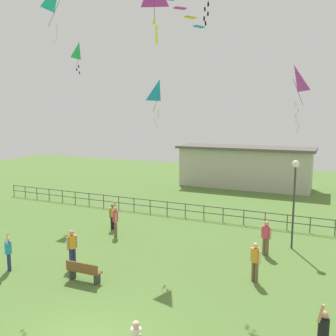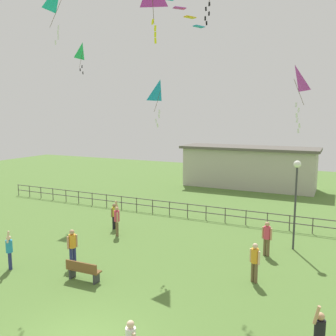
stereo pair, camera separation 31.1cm
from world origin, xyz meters
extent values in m
cylinder|color=#38383D|center=(4.73, 10.96, 2.11)|extent=(0.10, 0.10, 4.22)
sphere|color=white|center=(4.73, 10.96, 4.37)|extent=(0.36, 0.36, 0.36)
cube|color=brown|center=(-2.62, 3.55, 0.45)|extent=(1.51, 0.46, 0.06)
cube|color=brown|center=(-2.61, 3.37, 0.67)|extent=(1.50, 0.12, 0.36)
cube|color=#333338|center=(-3.22, 3.52, 0.23)|extent=(0.08, 0.36, 0.45)
cube|color=#333338|center=(-2.02, 3.57, 0.23)|extent=(0.08, 0.36, 0.45)
cylinder|color=brown|center=(-4.56, 8.89, 0.43)|extent=(0.15, 0.15, 0.85)
cylinder|color=brown|center=(-4.45, 8.76, 0.43)|extent=(0.15, 0.15, 0.85)
cylinder|color=#D83F59|center=(-4.51, 8.83, 1.15)|extent=(0.31, 0.31, 0.60)
sphere|color=tan|center=(-4.51, 8.83, 1.57)|extent=(0.23, 0.23, 0.23)
cylinder|color=tan|center=(-4.61, 9.01, 1.69)|extent=(0.23, 0.22, 0.58)
cylinder|color=tan|center=(-4.37, 8.67, 1.12)|extent=(0.09, 0.09, 0.57)
cylinder|color=navy|center=(-3.98, 4.59, 0.43)|extent=(0.15, 0.15, 0.86)
cylinder|color=navy|center=(-4.05, 4.43, 0.43)|extent=(0.15, 0.15, 0.86)
cylinder|color=orange|center=(-4.02, 4.51, 1.16)|extent=(0.31, 0.31, 0.61)
sphere|color=tan|center=(-4.02, 4.51, 1.58)|extent=(0.23, 0.23, 0.23)
cylinder|color=tan|center=(-3.94, 4.70, 1.12)|extent=(0.09, 0.09, 0.57)
cylinder|color=tan|center=(-4.10, 4.32, 1.12)|extent=(0.09, 0.09, 0.57)
cylinder|color=brown|center=(3.74, 9.46, 0.43)|extent=(0.15, 0.15, 0.86)
cylinder|color=brown|center=(3.58, 9.50, 0.43)|extent=(0.15, 0.15, 0.86)
cylinder|color=#D83F59|center=(3.66, 9.48, 1.17)|extent=(0.32, 0.32, 0.61)
sphere|color=tan|center=(3.66, 9.48, 1.59)|extent=(0.23, 0.23, 0.23)
cylinder|color=tan|center=(3.86, 9.43, 1.13)|extent=(0.09, 0.09, 0.58)
cylinder|color=tan|center=(3.45, 9.53, 1.13)|extent=(0.09, 0.09, 0.58)
sphere|color=beige|center=(1.97, -0.27, 1.40)|extent=(0.20, 0.20, 0.20)
cylinder|color=beige|center=(1.82, -0.17, 0.99)|extent=(0.08, 0.08, 0.51)
cylinder|color=brown|center=(3.67, 6.45, 0.42)|extent=(0.14, 0.14, 0.83)
cylinder|color=brown|center=(3.81, 6.38, 0.42)|extent=(0.14, 0.14, 0.83)
cylinder|color=orange|center=(3.74, 6.42, 1.13)|extent=(0.31, 0.31, 0.59)
sphere|color=beige|center=(3.74, 6.42, 1.54)|extent=(0.22, 0.22, 0.22)
cylinder|color=beige|center=(3.55, 6.50, 1.09)|extent=(0.09, 0.09, 0.56)
cylinder|color=beige|center=(3.92, 6.33, 1.09)|extent=(0.09, 0.09, 0.56)
cylinder|color=black|center=(6.38, 2.15, 1.07)|extent=(0.29, 0.29, 0.56)
sphere|color=tan|center=(6.38, 2.15, 1.46)|extent=(0.21, 0.21, 0.21)
cylinder|color=tan|center=(6.29, 1.97, 1.57)|extent=(0.20, 0.13, 0.54)
cylinder|color=tan|center=(6.43, 2.33, 1.04)|extent=(0.09, 0.09, 0.53)
cylinder|color=navy|center=(-6.21, 2.98, 0.39)|extent=(0.13, 0.13, 0.78)
cylinder|color=navy|center=(-6.34, 3.06, 0.39)|extent=(0.13, 0.13, 0.78)
cylinder|color=#268CBF|center=(-6.28, 3.02, 1.05)|extent=(0.28, 0.28, 0.55)
sphere|color=beige|center=(-6.28, 3.02, 1.43)|extent=(0.21, 0.21, 0.21)
cylinder|color=beige|center=(-6.14, 2.88, 1.54)|extent=(0.16, 0.18, 0.53)
cylinder|color=beige|center=(-6.44, 3.12, 1.02)|extent=(0.09, 0.09, 0.52)
cylinder|color=black|center=(-5.37, 9.74, 0.39)|extent=(0.13, 0.13, 0.78)
cylinder|color=black|center=(-5.32, 9.89, 0.39)|extent=(0.13, 0.13, 0.78)
cylinder|color=gold|center=(-5.35, 9.81, 1.06)|extent=(0.29, 0.29, 0.55)
sphere|color=#8C6647|center=(-5.35, 9.81, 1.44)|extent=(0.21, 0.21, 0.21)
cylinder|color=#8C6647|center=(-5.41, 9.63, 1.03)|extent=(0.09, 0.09, 0.53)
cylinder|color=#8C6647|center=(-5.29, 9.99, 1.03)|extent=(0.09, 0.09, 0.53)
cylinder|color=#4C381E|center=(0.16, 4.50, 10.63)|extent=(0.19, 0.49, 1.06)
cube|color=yellow|center=(0.15, 4.50, 10.11)|extent=(0.10, 0.04, 0.21)
cube|color=yellow|center=(0.23, 4.54, 9.89)|extent=(0.11, 0.03, 0.21)
cube|color=yellow|center=(0.23, 4.54, 9.67)|extent=(0.11, 0.05, 0.21)
cube|color=yellow|center=(0.23, 4.54, 9.45)|extent=(0.08, 0.03, 0.20)
cylinder|color=#4C381E|center=(-5.64, 5.90, 11.47)|extent=(0.80, 0.11, 1.31)
cube|color=white|center=(-5.57, 5.93, 10.78)|extent=(0.08, 0.03, 0.20)
cube|color=white|center=(-5.60, 5.91, 10.56)|extent=(0.09, 0.03, 0.20)
cube|color=white|center=(-5.60, 5.92, 10.34)|extent=(0.10, 0.05, 0.20)
cube|color=white|center=(-5.72, 5.86, 10.12)|extent=(0.09, 0.01, 0.20)
pyramid|color=#B22DB2|center=(4.65, 8.59, 8.26)|extent=(0.86, 1.04, 1.08)
cylinder|color=#4C381E|center=(4.87, 8.70, 7.72)|extent=(0.44, 0.24, 1.08)
cube|color=white|center=(4.79, 8.66, 7.19)|extent=(0.09, 0.05, 0.20)
cube|color=white|center=(4.89, 8.72, 6.97)|extent=(0.08, 0.03, 0.20)
cube|color=white|center=(4.82, 8.68, 6.75)|extent=(0.10, 0.04, 0.21)
cube|color=white|center=(4.85, 8.70, 6.53)|extent=(0.11, 0.04, 0.21)
cube|color=white|center=(4.95, 8.75, 6.31)|extent=(0.10, 0.03, 0.21)
cube|color=white|center=(4.91, 8.73, 6.09)|extent=(0.10, 0.03, 0.21)
pyramid|color=#1EB759|center=(-10.40, 13.71, 11.32)|extent=(0.42, 0.95, 1.13)
cylinder|color=#4C381E|center=(-10.57, 13.70, 10.76)|extent=(0.35, 0.04, 1.13)
cube|color=black|center=(-10.53, 13.72, 10.23)|extent=(0.10, 0.01, 0.20)
cube|color=black|center=(-10.65, 13.66, 10.01)|extent=(0.11, 0.05, 0.21)
cube|color=black|center=(-10.48, 13.74, 9.79)|extent=(0.09, 0.04, 0.20)
pyramid|color=#198CD1|center=(-1.37, 8.10, 7.92)|extent=(0.67, 0.84, 1.00)
cylinder|color=#4C381E|center=(-1.58, 8.17, 7.42)|extent=(0.44, 0.16, 1.00)
cube|color=white|center=(-1.49, 8.22, 6.93)|extent=(0.09, 0.02, 0.20)
cube|color=white|center=(-1.51, 8.21, 6.71)|extent=(0.10, 0.03, 0.21)
cube|color=white|center=(-1.64, 8.14, 6.49)|extent=(0.12, 0.04, 0.21)
cube|color=white|center=(-1.57, 8.18, 6.27)|extent=(0.10, 0.03, 0.20)
cube|color=black|center=(0.44, 9.77, 12.07)|extent=(0.09, 0.03, 0.20)
cube|color=black|center=(0.30, 9.70, 11.85)|extent=(0.11, 0.03, 0.21)
cube|color=black|center=(0.44, 9.77, 11.63)|extent=(0.08, 0.03, 0.20)
cube|color=black|center=(0.28, 9.69, 11.41)|extent=(0.08, 0.02, 0.20)
cube|color=black|center=(0.34, 9.72, 11.19)|extent=(0.10, 0.02, 0.20)
cube|color=#B22DB2|center=(0.50, 6.10, 10.95)|extent=(0.51, 0.53, 0.03)
cube|color=yellow|center=(0.79, 6.50, 10.67)|extent=(0.45, 0.55, 0.03)
cube|color=#198CD1|center=(1.01, 6.94, 10.38)|extent=(0.42, 0.55, 0.03)
cylinder|color=#4C4742|center=(-17.98, 14.00, 0.47)|extent=(0.06, 0.06, 0.95)
cylinder|color=#4C4742|center=(-16.69, 14.00, 0.47)|extent=(0.06, 0.06, 0.95)
cylinder|color=#4C4742|center=(-15.41, 14.00, 0.47)|extent=(0.06, 0.06, 0.95)
cylinder|color=#4C4742|center=(-14.12, 14.00, 0.47)|extent=(0.06, 0.06, 0.95)
cylinder|color=#4C4742|center=(-12.77, 14.00, 0.47)|extent=(0.06, 0.06, 0.95)
cylinder|color=#4C4742|center=(-11.51, 14.00, 0.47)|extent=(0.06, 0.06, 0.95)
cylinder|color=#4C4742|center=(-10.20, 14.00, 0.47)|extent=(0.06, 0.06, 0.95)
cylinder|color=#4C4742|center=(-8.88, 14.00, 0.47)|extent=(0.06, 0.06, 0.95)
cylinder|color=#4C4742|center=(-7.56, 14.00, 0.47)|extent=(0.06, 0.06, 0.95)
cylinder|color=#4C4742|center=(-6.29, 14.00, 0.47)|extent=(0.06, 0.06, 0.95)
cylinder|color=#4C4742|center=(-5.00, 14.00, 0.47)|extent=(0.06, 0.06, 0.95)
cylinder|color=#4C4742|center=(-3.69, 14.00, 0.47)|extent=(0.06, 0.06, 0.95)
cylinder|color=#4C4742|center=(-2.35, 14.00, 0.47)|extent=(0.06, 0.06, 0.95)
cylinder|color=#4C4742|center=(-1.04, 14.00, 0.47)|extent=(0.06, 0.06, 0.95)
cylinder|color=#4C4742|center=(0.24, 14.00, 0.47)|extent=(0.06, 0.06, 0.95)
cylinder|color=#4C4742|center=(1.57, 14.00, 0.47)|extent=(0.06, 0.06, 0.95)
cylinder|color=#4C4742|center=(2.88, 14.00, 0.47)|extent=(0.06, 0.06, 0.95)
cylinder|color=#4C4742|center=(4.16, 14.00, 0.47)|extent=(0.06, 0.06, 0.95)
cylinder|color=#4C4742|center=(5.44, 14.00, 0.47)|extent=(0.06, 0.06, 0.95)
cylinder|color=#4C4742|center=(6.75, 14.00, 0.47)|extent=(0.06, 0.06, 0.95)
cube|color=#4C4742|center=(0.00, 14.00, 0.91)|extent=(36.00, 0.05, 0.05)
cube|color=#4C4742|center=(0.00, 14.00, 0.47)|extent=(36.00, 0.05, 0.05)
cube|color=#B7B2A3|center=(-1.11, 26.00, 1.82)|extent=(11.94, 3.60, 3.64)
cube|color=#59544C|center=(-1.11, 26.00, 3.76)|extent=(12.54, 4.20, 0.24)
camera|label=1|loc=(6.28, -7.73, 6.72)|focal=38.46mm
camera|label=2|loc=(6.57, -7.60, 6.72)|focal=38.46mm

